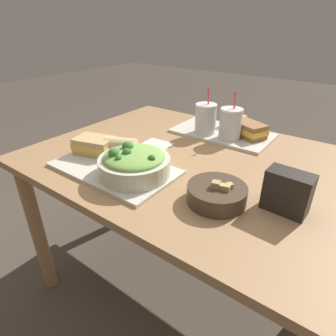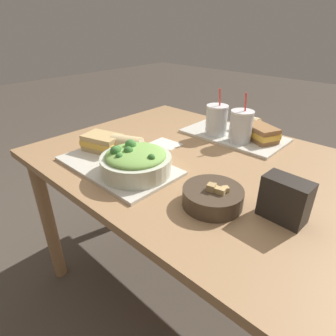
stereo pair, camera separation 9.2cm
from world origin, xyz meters
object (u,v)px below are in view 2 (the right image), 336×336
(salad_bowl, at_px, (136,161))
(sandwich_far, at_px, (260,133))
(baguette_far, at_px, (248,123))
(napkin_folded, at_px, (166,144))
(drink_cup_dark, at_px, (216,121))
(baguette_near, at_px, (128,145))
(sandwich_near, at_px, (103,142))
(chip_bag, at_px, (285,199))
(drink_cup_red, at_px, (241,127))
(soup_bowl, at_px, (213,196))

(salad_bowl, distance_m, sandwich_far, 0.59)
(baguette_far, bearing_deg, napkin_folded, 153.06)
(baguette_far, xyz_separation_m, drink_cup_dark, (-0.08, -0.15, 0.03))
(baguette_far, distance_m, napkin_folded, 0.41)
(baguette_near, xyz_separation_m, napkin_folded, (0.03, 0.19, -0.05))
(sandwich_near, bearing_deg, chip_bag, -9.44)
(baguette_far, bearing_deg, drink_cup_red, -163.62)
(baguette_near, distance_m, baguette_far, 0.59)
(drink_cup_red, height_order, chip_bag, drink_cup_red)
(drink_cup_red, xyz_separation_m, napkin_folded, (-0.23, -0.22, -0.07))
(drink_cup_dark, bearing_deg, salad_bowl, -89.07)
(drink_cup_dark, relative_size, drink_cup_red, 1.00)
(baguette_near, xyz_separation_m, baguette_far, (0.22, 0.55, 0.00))
(sandwich_near, xyz_separation_m, drink_cup_red, (0.36, 0.45, 0.03))
(baguette_near, bearing_deg, baguette_far, -45.45)
(drink_cup_red, bearing_deg, salad_bowl, -103.27)
(baguette_far, height_order, napkin_folded, baguette_far)
(baguette_near, distance_m, drink_cup_dark, 0.43)
(baguette_far, bearing_deg, sandwich_far, -125.87)
(sandwich_near, relative_size, drink_cup_red, 0.82)
(drink_cup_red, distance_m, napkin_folded, 0.33)
(sandwich_far, bearing_deg, napkin_folded, -109.30)
(chip_bag, bearing_deg, drink_cup_red, 135.92)
(sandwich_far, relative_size, baguette_far, 1.73)
(napkin_folded, bearing_deg, sandwich_near, -118.18)
(drink_cup_dark, height_order, chip_bag, drink_cup_dark)
(napkin_folded, bearing_deg, drink_cup_red, 43.38)
(soup_bowl, bearing_deg, drink_cup_dark, 123.54)
(drink_cup_dark, relative_size, chip_bag, 1.70)
(salad_bowl, xyz_separation_m, sandwich_far, (0.17, 0.57, -0.01))
(soup_bowl, xyz_separation_m, sandwich_far, (-0.13, 0.53, 0.02))
(drink_cup_dark, bearing_deg, chip_bag, -38.49)
(sandwich_near, bearing_deg, drink_cup_dark, 47.18)
(drink_cup_red, bearing_deg, baguette_far, 105.96)
(soup_bowl, distance_m, chip_bag, 0.19)
(baguette_near, bearing_deg, napkin_folded, -33.01)
(soup_bowl, distance_m, drink_cup_dark, 0.55)
(drink_cup_red, xyz_separation_m, chip_bag, (0.35, -0.38, -0.02))
(sandwich_far, height_order, chip_bag, chip_bag)
(salad_bowl, xyz_separation_m, soup_bowl, (0.29, 0.04, -0.03))
(baguette_far, xyz_separation_m, chip_bag, (0.39, -0.52, 0.01))
(sandwich_far, bearing_deg, baguette_near, -98.54)
(baguette_far, bearing_deg, soup_bowl, -159.51)
(baguette_near, bearing_deg, soup_bowl, -120.17)
(soup_bowl, relative_size, sandwich_near, 1.01)
(sandwich_near, relative_size, baguette_near, 1.25)
(salad_bowl, relative_size, chip_bag, 1.95)
(salad_bowl, bearing_deg, sandwich_near, 171.49)
(sandwich_near, xyz_separation_m, chip_bag, (0.71, 0.08, 0.02))
(soup_bowl, distance_m, sandwich_near, 0.54)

